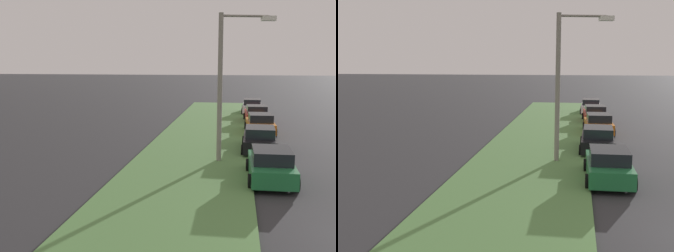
{
  "view_description": "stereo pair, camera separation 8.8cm",
  "coord_description": "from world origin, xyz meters",
  "views": [
    {
      "loc": [
        -11.84,
        4.34,
        5.14
      ],
      "look_at": [
        12.19,
        8.32,
        1.39
      ],
      "focal_mm": 44.89,
      "sensor_mm": 36.0,
      "label": 1
    },
    {
      "loc": [
        -11.82,
        4.25,
        5.14
      ],
      "look_at": [
        12.19,
        8.32,
        1.39
      ],
      "focal_mm": 44.89,
      "sensor_mm": 36.0,
      "label": 2
    }
  ],
  "objects": [
    {
      "name": "parked_car_red",
      "position": [
        24.24,
        2.71,
        0.72
      ],
      "size": [
        4.36,
        2.13,
        1.47
      ],
      "rotation": [
        0.0,
        0.0,
        0.03
      ],
      "color": "red",
      "rests_on": "ground"
    },
    {
      "name": "streetlight",
      "position": [
        9.43,
        4.87,
        4.39
      ],
      "size": [
        1.06,
        2.81,
        7.5
      ],
      "color": "gray",
      "rests_on": "ground"
    },
    {
      "name": "grass_median",
      "position": [
        10.0,
        6.62,
        0.06
      ],
      "size": [
        60.0,
        6.0,
        0.12
      ],
      "primitive_type": "cube",
      "color": "#517F42",
      "rests_on": "ground"
    },
    {
      "name": "parked_car_orange",
      "position": [
        18.54,
        2.69,
        0.72
      ],
      "size": [
        4.37,
        2.16,
        1.47
      ],
      "rotation": [
        0.0,
        0.0,
        0.04
      ],
      "color": "orange",
      "rests_on": "ground"
    },
    {
      "name": "parked_car_black",
      "position": [
        12.3,
        3.02,
        0.72
      ],
      "size": [
        4.36,
        2.13,
        1.47
      ],
      "rotation": [
        0.0,
        0.0,
        -0.03
      ],
      "color": "black",
      "rests_on": "ground"
    },
    {
      "name": "parked_car_green",
      "position": [
        6.25,
        2.84,
        0.72
      ],
      "size": [
        4.32,
        2.06,
        1.47
      ],
      "rotation": [
        0.0,
        0.0,
        0.01
      ],
      "color": "#1E6B38",
      "rests_on": "ground"
    },
    {
      "name": "parked_car_white",
      "position": [
        30.49,
        2.88,
        0.72
      ],
      "size": [
        4.35,
        2.12,
        1.47
      ],
      "rotation": [
        0.0,
        0.0,
        -0.03
      ],
      "color": "silver",
      "rests_on": "ground"
    }
  ]
}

